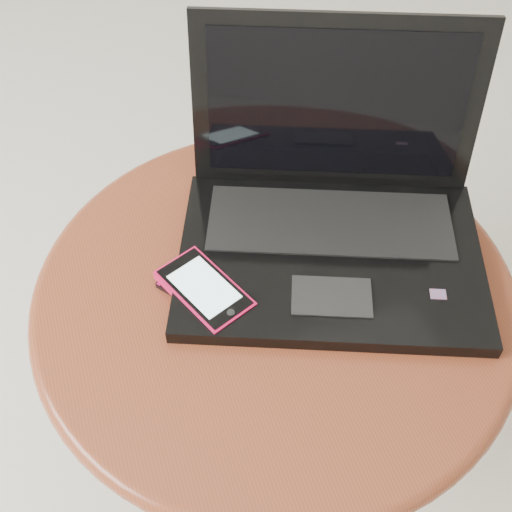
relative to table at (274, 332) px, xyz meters
name	(u,v)px	position (x,y,z in m)	size (l,w,h in m)	color
table	(274,332)	(0.00, 0.00, 0.00)	(0.64, 0.64, 0.51)	brown
laptop	(332,213)	(0.10, 0.06, 0.16)	(0.49, 0.45, 0.26)	black
phone_black	(200,289)	(-0.10, 0.02, 0.11)	(0.11, 0.12, 0.01)	black
phone_pink	(204,290)	(-0.09, 0.01, 0.13)	(0.11, 0.14, 0.02)	#D51148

